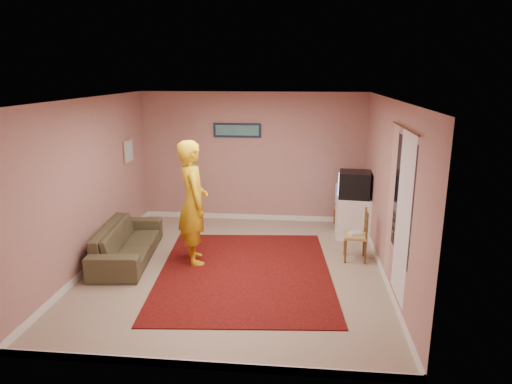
# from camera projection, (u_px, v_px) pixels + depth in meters

# --- Properties ---
(ground) EXTENTS (5.00, 5.00, 0.00)m
(ground) POSITION_uv_depth(u_px,v_px,m) (235.00, 269.00, 7.10)
(ground) COLOR tan
(ground) RESTS_ON ground
(wall_back) EXTENTS (4.50, 0.02, 2.60)m
(wall_back) POSITION_uv_depth(u_px,v_px,m) (252.00, 158.00, 9.17)
(wall_back) COLOR tan
(wall_back) RESTS_ON ground
(wall_front) EXTENTS (4.50, 0.02, 2.60)m
(wall_front) POSITION_uv_depth(u_px,v_px,m) (196.00, 252.00, 4.36)
(wall_front) COLOR tan
(wall_front) RESTS_ON ground
(wall_left) EXTENTS (0.02, 5.00, 2.60)m
(wall_left) POSITION_uv_depth(u_px,v_px,m) (89.00, 184.00, 6.98)
(wall_left) COLOR tan
(wall_left) RESTS_ON ground
(wall_right) EXTENTS (0.02, 5.00, 2.60)m
(wall_right) POSITION_uv_depth(u_px,v_px,m) (389.00, 192.00, 6.55)
(wall_right) COLOR tan
(wall_right) RESTS_ON ground
(ceiling) EXTENTS (4.50, 5.00, 0.02)m
(ceiling) POSITION_uv_depth(u_px,v_px,m) (233.00, 99.00, 6.43)
(ceiling) COLOR white
(ceiling) RESTS_ON wall_back
(baseboard_back) EXTENTS (4.50, 0.02, 0.10)m
(baseboard_back) POSITION_uv_depth(u_px,v_px,m) (253.00, 217.00, 9.48)
(baseboard_back) COLOR white
(baseboard_back) RESTS_ON ground
(baseboard_front) EXTENTS (4.50, 0.02, 0.10)m
(baseboard_front) POSITION_uv_depth(u_px,v_px,m) (200.00, 365.00, 4.69)
(baseboard_front) COLOR white
(baseboard_front) RESTS_ON ground
(baseboard_left) EXTENTS (0.02, 5.00, 0.10)m
(baseboard_left) POSITION_uv_depth(u_px,v_px,m) (97.00, 260.00, 7.30)
(baseboard_left) COLOR white
(baseboard_left) RESTS_ON ground
(baseboard_right) EXTENTS (0.02, 5.00, 0.10)m
(baseboard_right) POSITION_uv_depth(u_px,v_px,m) (382.00, 272.00, 6.87)
(baseboard_right) COLOR white
(baseboard_right) RESTS_ON ground
(window) EXTENTS (0.01, 1.10, 1.50)m
(window) POSITION_uv_depth(u_px,v_px,m) (403.00, 199.00, 5.64)
(window) COLOR black
(window) RESTS_ON wall_right
(curtain_sheer) EXTENTS (0.01, 0.75, 2.10)m
(curtain_sheer) POSITION_uv_depth(u_px,v_px,m) (403.00, 218.00, 5.55)
(curtain_sheer) COLOR white
(curtain_sheer) RESTS_ON wall_right
(curtain_floral) EXTENTS (0.01, 0.35, 2.10)m
(curtain_floral) POSITION_uv_depth(u_px,v_px,m) (391.00, 202.00, 6.23)
(curtain_floral) COLOR beige
(curtain_floral) RESTS_ON wall_right
(curtain_rod) EXTENTS (0.02, 1.40, 0.02)m
(curtain_rod) POSITION_uv_depth(u_px,v_px,m) (405.00, 128.00, 5.42)
(curtain_rod) COLOR brown
(curtain_rod) RESTS_ON wall_right
(picture_back) EXTENTS (0.95, 0.04, 0.28)m
(picture_back) POSITION_uv_depth(u_px,v_px,m) (237.00, 130.00, 9.03)
(picture_back) COLOR #141C37
(picture_back) RESTS_ON wall_back
(picture_left) EXTENTS (0.04, 0.38, 0.42)m
(picture_left) POSITION_uv_depth(u_px,v_px,m) (129.00, 151.00, 8.45)
(picture_left) COLOR tan
(picture_left) RESTS_ON wall_left
(area_rug) EXTENTS (2.84, 3.42, 0.02)m
(area_rug) POSITION_uv_depth(u_px,v_px,m) (245.00, 272.00, 6.96)
(area_rug) COLOR black
(area_rug) RESTS_ON ground
(tv_cabinet) EXTENTS (0.60, 0.54, 0.76)m
(tv_cabinet) POSITION_uv_depth(u_px,v_px,m) (353.00, 217.00, 8.40)
(tv_cabinet) COLOR white
(tv_cabinet) RESTS_ON ground
(crt_tv) EXTENTS (0.61, 0.55, 0.48)m
(crt_tv) POSITION_uv_depth(u_px,v_px,m) (354.00, 184.00, 8.25)
(crt_tv) COLOR black
(crt_tv) RESTS_ON tv_cabinet
(chair_a) EXTENTS (0.39, 0.37, 0.46)m
(chair_a) POSITION_uv_depth(u_px,v_px,m) (344.00, 201.00, 8.90)
(chair_a) COLOR tan
(chair_a) RESTS_ON ground
(dvd_player) EXTENTS (0.42, 0.35, 0.06)m
(dvd_player) POSITION_uv_depth(u_px,v_px,m) (344.00, 204.00, 8.91)
(dvd_player) COLOR #A9A9AE
(dvd_player) RESTS_ON chair_a
(blue_throw) EXTENTS (0.37, 0.05, 0.39)m
(blue_throw) POSITION_uv_depth(u_px,v_px,m) (345.00, 193.00, 8.86)
(blue_throw) COLOR #86B3DC
(blue_throw) RESTS_ON chair_a
(chair_b) EXTENTS (0.39, 0.40, 0.46)m
(chair_b) POSITION_uv_depth(u_px,v_px,m) (356.00, 230.00, 7.32)
(chair_b) COLOR tan
(chair_b) RESTS_ON ground
(game_console) EXTENTS (0.24, 0.20, 0.04)m
(game_console) POSITION_uv_depth(u_px,v_px,m) (356.00, 233.00, 7.33)
(game_console) COLOR silver
(game_console) RESTS_ON chair_b
(sofa) EXTENTS (0.99, 2.04, 0.58)m
(sofa) POSITION_uv_depth(u_px,v_px,m) (128.00, 242.00, 7.41)
(sofa) COLOR #4A422D
(sofa) RESTS_ON ground
(person) EXTENTS (0.71, 0.85, 1.97)m
(person) POSITION_uv_depth(u_px,v_px,m) (193.00, 203.00, 7.14)
(person) COLOR gold
(person) RESTS_ON ground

